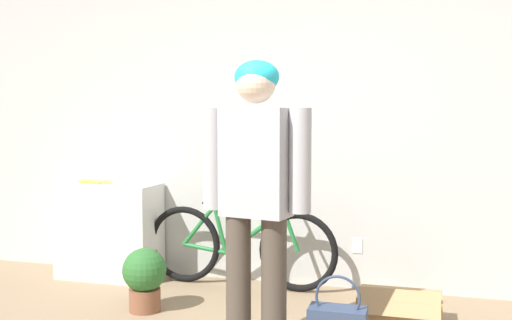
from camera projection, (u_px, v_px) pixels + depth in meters
name	position (u px, v px, depth m)	size (l,w,h in m)	color
wall_back	(292.00, 127.00, 4.92)	(8.00, 0.07, 2.60)	silver
side_shelf	(110.00, 230.00, 5.16)	(0.84, 0.43, 0.81)	white
person	(256.00, 183.00, 3.42)	(0.64, 0.27, 1.71)	#4C4238
bicycle	(239.00, 245.00, 4.87)	(1.62, 0.46, 0.71)	black
banana	(96.00, 182.00, 5.14)	(0.36, 0.09, 0.04)	#EAD64C
cardboard_box	(400.00, 309.00, 4.00)	(0.55, 0.40, 0.27)	tan
potted_plant	(145.00, 276.00, 4.27)	(0.31, 0.31, 0.45)	brown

